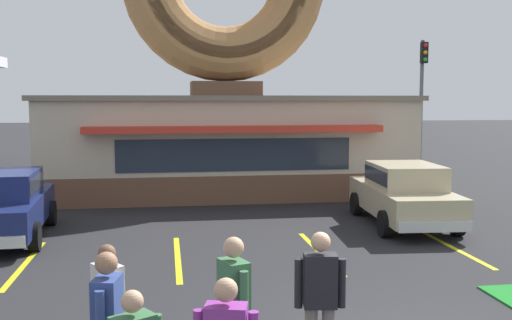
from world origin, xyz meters
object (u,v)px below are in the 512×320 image
object	(u,v)px
pedestrian_beanie_man	(320,297)
pedestrian_crossing_woman	(108,304)
car_champagne	(404,192)
traffic_light_pole	(422,89)
trash_bin	(409,183)
car_navy	(2,202)
pedestrian_clipboard_woman	(234,306)

from	to	relation	value
pedestrian_beanie_man	pedestrian_crossing_woman	world-z (taller)	pedestrian_beanie_man
car_champagne	traffic_light_pole	xyz separation A→B (m)	(5.04, 10.37, 2.84)
trash_bin	traffic_light_pole	size ratio (longest dim) A/B	0.17
car_champagne	car_navy	size ratio (longest dim) A/B	1.00
pedestrian_clipboard_woman	pedestrian_crossing_woman	bearing A→B (deg)	157.03
pedestrian_clipboard_woman	traffic_light_pole	size ratio (longest dim) A/B	0.30
car_navy	pedestrian_clipboard_woman	world-z (taller)	pedestrian_clipboard_woman
pedestrian_beanie_man	pedestrian_crossing_woman	xyz separation A→B (m)	(-2.43, 0.42, -0.10)
pedestrian_crossing_woman	traffic_light_pole	world-z (taller)	traffic_light_pole
car_navy	traffic_light_pole	bearing A→B (deg)	35.31
trash_bin	pedestrian_beanie_man	bearing A→B (deg)	-117.19
car_champagne	trash_bin	world-z (taller)	car_champagne
pedestrian_crossing_woman	traffic_light_pole	size ratio (longest dim) A/B	0.27
car_champagne	traffic_light_pole	bearing A→B (deg)	64.08
trash_bin	traffic_light_pole	xyz separation A→B (m)	(3.16, 6.29, 3.21)
pedestrian_beanie_man	car_champagne	bearing A→B (deg)	61.64
pedestrian_clipboard_woman	car_champagne	bearing A→B (deg)	56.83
car_navy	pedestrian_beanie_man	xyz separation A→B (m)	(5.50, -7.84, 0.09)
trash_bin	pedestrian_crossing_woman	bearing A→B (deg)	-126.55
pedestrian_crossing_woman	trash_bin	distance (m)	14.49
pedestrian_clipboard_woman	pedestrian_beanie_man	bearing A→B (deg)	9.64
trash_bin	traffic_light_pole	world-z (taller)	traffic_light_pole
car_champagne	pedestrian_beanie_man	world-z (taller)	pedestrian_beanie_man
car_navy	trash_bin	xyz separation A→B (m)	(11.70, 4.22, -0.37)
pedestrian_crossing_woman	traffic_light_pole	distance (m)	21.64
car_navy	pedestrian_beanie_man	size ratio (longest dim) A/B	2.68
pedestrian_crossing_woman	pedestrian_beanie_man	bearing A→B (deg)	-9.87
car_navy	traffic_light_pole	xyz separation A→B (m)	(14.85, 10.52, 2.84)
pedestrian_crossing_woman	pedestrian_clipboard_woman	bearing A→B (deg)	-22.97
car_champagne	pedestrian_crossing_woman	bearing A→B (deg)	-131.73
car_champagne	pedestrian_beanie_man	bearing A→B (deg)	-118.36
traffic_light_pole	car_champagne	bearing A→B (deg)	-115.92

